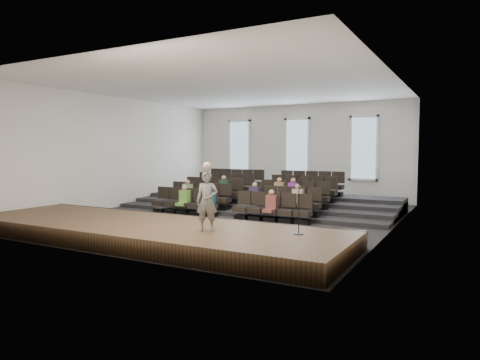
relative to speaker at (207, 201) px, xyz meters
The scene contains 14 objects.
ground 5.82m from the speaker, 112.72° to the left, with size 14.00×14.00×0.00m, color black.
ceiling 6.80m from the speaker, 112.72° to the left, with size 12.00×14.00×0.02m, color white.
wall_back 12.52m from the speaker, 100.15° to the left, with size 12.00×0.04×5.00m, color white.
wall_front 3.08m from the speaker, 140.97° to the right, with size 12.00×0.04×5.00m, color white.
wall_left 9.82m from the speaker, 147.46° to the left, with size 0.04×14.00×5.00m, color white.
wall_right 6.60m from the speaker, 53.87° to the left, with size 0.04×14.00×5.00m, color white.
stage 2.43m from the speaker, behind, with size 11.80×3.60×0.50m, color #4E3A21.
stage_lip 3.09m from the speaker, 138.96° to the left, with size 11.80×0.06×0.52m, color black.
risers 8.76m from the speaker, 104.62° to the left, with size 11.80×4.80×0.60m.
seating_rows 7.15m from the speaker, 107.93° to the left, with size 6.80×4.70×1.67m.
windows 12.47m from the speaker, 100.20° to the left, with size 8.44×0.10×3.24m.
audience 6.04m from the speaker, 109.18° to the left, with size 5.45×2.64×1.10m.
speaker is the anchor object (origin of this frame).
mic_stand 2.40m from the speaker, 17.40° to the left, with size 0.25×0.25×1.51m.
Camera 1 is at (8.23, -14.54, 2.61)m, focal length 32.00 mm.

